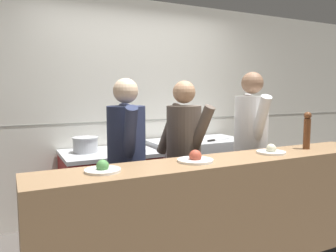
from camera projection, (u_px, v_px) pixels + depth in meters
wall_back_tiled at (139, 108)px, 4.04m from camera, size 8.00×0.06×2.60m
oven_range at (110, 191)px, 3.56m from camera, size 0.99×0.71×0.87m
prep_counter at (197, 177)px, 4.04m from camera, size 1.16×0.65×0.92m
pass_counter at (226, 218)px, 2.66m from camera, size 3.06×0.45×0.98m
stock_pot at (85, 144)px, 3.45m from camera, size 0.27×0.27×0.16m
sauce_pot at (133, 143)px, 3.57m from camera, size 0.26×0.26×0.15m
mixing_bowl_steel at (182, 136)px, 3.91m from camera, size 0.27×0.27×0.11m
chefs_knife at (217, 140)px, 3.93m from camera, size 0.37×0.12×0.02m
plated_dish_main at (103, 169)px, 2.19m from camera, size 0.24×0.24×0.09m
plated_dish_appetiser at (195, 159)px, 2.50m from camera, size 0.28×0.28×0.10m
plated_dish_dessert at (271, 151)px, 2.82m from camera, size 0.25×0.25×0.09m
pepper_mill at (307, 130)px, 3.02m from camera, size 0.07×0.07×0.35m
chef_head_cook at (127, 162)px, 2.83m from camera, size 0.38×0.71×1.62m
chef_sous at (184, 156)px, 3.11m from camera, size 0.42×0.69×1.61m
chef_line at (251, 145)px, 3.44m from camera, size 0.43×0.74×1.71m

